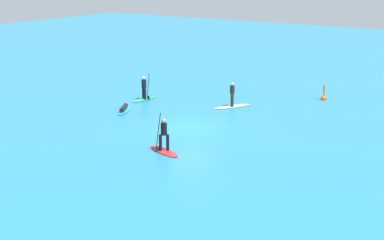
{
  "coord_description": "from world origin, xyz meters",
  "views": [
    {
      "loc": [
        18.62,
        -27.66,
        9.8
      ],
      "look_at": [
        0.0,
        0.0,
        0.5
      ],
      "focal_mm": 52.97,
      "sensor_mm": 36.0,
      "label": 1
    }
  ],
  "objects_px": {
    "surfer_on_green_board": "(144,92)",
    "surfer_on_red_board": "(164,142)",
    "surfer_on_white_board": "(232,100)",
    "surfer_on_blue_board": "(124,109)",
    "marker_buoy": "(324,97)"
  },
  "relations": [
    {
      "from": "surfer_on_green_board",
      "to": "surfer_on_red_board",
      "type": "relative_size",
      "value": 0.96
    },
    {
      "from": "surfer_on_white_board",
      "to": "surfer_on_blue_board",
      "type": "bearing_deg",
      "value": -18.91
    },
    {
      "from": "surfer_on_green_board",
      "to": "surfer_on_white_board",
      "type": "relative_size",
      "value": 0.86
    },
    {
      "from": "surfer_on_red_board",
      "to": "marker_buoy",
      "type": "bearing_deg",
      "value": -79.53
    },
    {
      "from": "surfer_on_red_board",
      "to": "surfer_on_white_board",
      "type": "bearing_deg",
      "value": -60.04
    },
    {
      "from": "surfer_on_green_board",
      "to": "marker_buoy",
      "type": "xyz_separation_m",
      "value": [
        11.01,
        7.41,
        -0.36
      ]
    },
    {
      "from": "surfer_on_red_board",
      "to": "surfer_on_white_board",
      "type": "distance_m",
      "value": 10.68
    },
    {
      "from": "surfer_on_white_board",
      "to": "surfer_on_red_board",
      "type": "bearing_deg",
      "value": 38.97
    },
    {
      "from": "surfer_on_red_board",
      "to": "marker_buoy",
      "type": "relative_size",
      "value": 2.04
    },
    {
      "from": "surfer_on_green_board",
      "to": "surfer_on_blue_board",
      "type": "distance_m",
      "value": 3.46
    },
    {
      "from": "surfer_on_red_board",
      "to": "marker_buoy",
      "type": "distance_m",
      "value": 16.39
    },
    {
      "from": "surfer_on_green_board",
      "to": "surfer_on_blue_board",
      "type": "relative_size",
      "value": 0.96
    },
    {
      "from": "surfer_on_red_board",
      "to": "surfer_on_blue_board",
      "type": "bearing_deg",
      "value": -16.17
    },
    {
      "from": "surfer_on_green_board",
      "to": "surfer_on_white_board",
      "type": "height_order",
      "value": "surfer_on_green_board"
    },
    {
      "from": "surfer_on_red_board",
      "to": "surfer_on_blue_board",
      "type": "height_order",
      "value": "surfer_on_red_board"
    }
  ]
}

